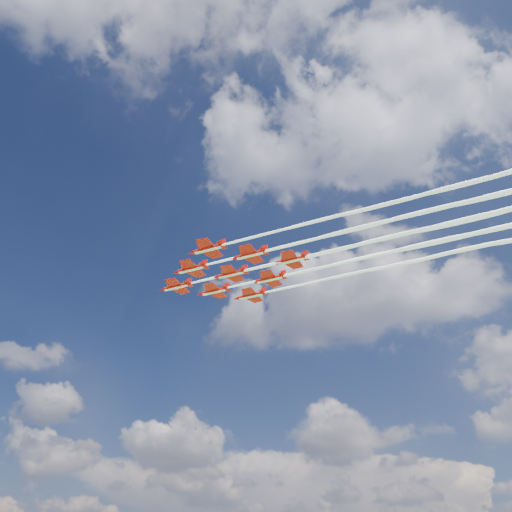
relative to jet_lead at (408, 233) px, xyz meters
The scene contains 6 objects.
jet_lead is the anchor object (origin of this frame).
jet_row2_port 11.38m from the jet_lead, 39.63° to the right, with size 142.16×10.64×2.75m.
jet_row2_starb 11.38m from the jet_lead, 35.43° to the left, with size 142.16×10.64×2.75m.
jet_row3_port 22.77m from the jet_lead, 39.63° to the right, with size 142.16×10.64×2.75m.
jet_row3_centre 18.05m from the jet_lead, ahead, with size 142.16×10.64×2.75m.
jet_row3_starb 22.77m from the jet_lead, 35.43° to the left, with size 142.16×10.64×2.75m.
Camera 1 is at (49.97, -107.91, 4.65)m, focal length 35.00 mm.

